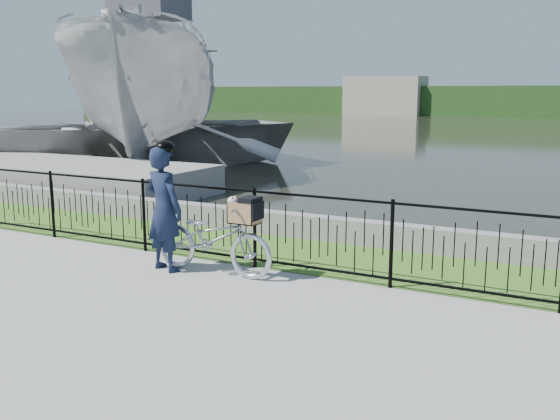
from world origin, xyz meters
The scene contains 11 objects.
ground centered at (0.00, 0.00, 0.00)m, with size 120.00×120.00×0.00m, color gray.
grass_strip centered at (0.00, 2.60, 0.00)m, with size 60.00×2.00×0.01m, color #406A21.
water centered at (0.00, 33.00, 0.00)m, with size 120.00×120.00×0.00m, color #27271E.
quay_wall centered at (0.00, 3.60, 0.20)m, with size 60.00×0.30×0.40m, color gray.
fence centered at (0.00, 1.60, 0.58)m, with size 14.00×0.06×1.15m, color black, non-canonical shape.
far_building_left centered at (-18.00, 58.00, 2.00)m, with size 8.00×4.00×4.00m, color gray.
dock centered at (-10.00, 5.50, 0.35)m, with size 10.00×3.00×0.70m, color gray.
bicycle_rig centered at (-1.37, 1.10, 0.50)m, with size 1.86×0.65×1.13m.
cyclist centered at (-2.05, 0.91, 0.90)m, with size 0.71×0.55×1.82m.
boat_near centered at (-10.03, 10.48, 2.33)m, with size 9.82×12.24×6.30m.
boat_far centered at (-10.91, 10.41, 1.11)m, with size 12.31×13.18×2.22m.
Camera 1 is at (3.34, -5.82, 2.47)m, focal length 40.00 mm.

